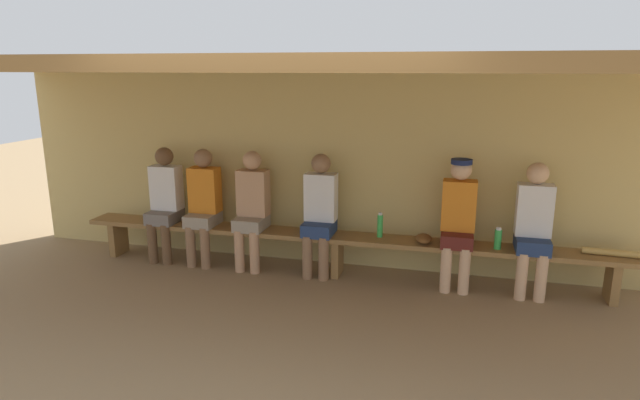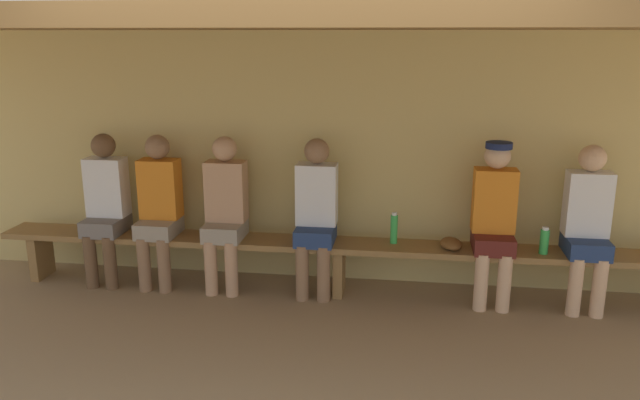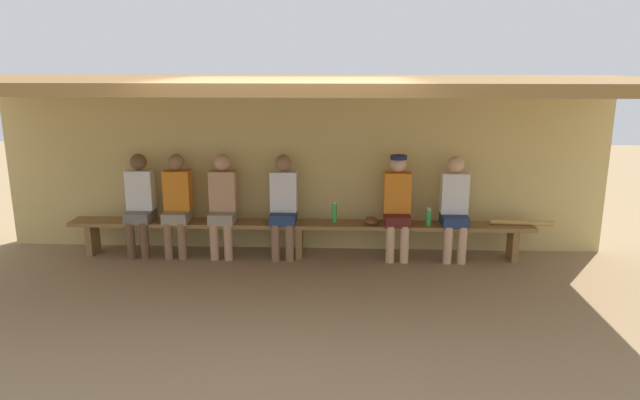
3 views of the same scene
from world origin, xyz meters
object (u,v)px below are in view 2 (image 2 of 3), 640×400
object	(u,v)px
player_middle	(316,211)
water_bottle_orange	(394,229)
player_leftmost	(494,216)
bench	(339,251)
player_in_white	(159,205)
water_bottle_blue	(544,241)
baseball_glove_tan	(451,244)
player_near_post	(225,207)
player_shirtless_tan	(588,221)
player_rightmost	(105,203)

from	to	relation	value
player_middle	water_bottle_orange	bearing A→B (deg)	3.84
player_leftmost	bench	bearing A→B (deg)	-179.84
player_in_white	bench	bearing A→B (deg)	-0.11
water_bottle_orange	player_middle	bearing A→B (deg)	-176.16
player_middle	water_bottle_orange	distance (m)	0.67
bench	water_bottle_orange	bearing A→B (deg)	5.92
water_bottle_blue	baseball_glove_tan	xyz separation A→B (m)	(-0.73, 0.01, -0.06)
player_near_post	baseball_glove_tan	distance (m)	1.93
player_shirtless_tan	player_in_white	world-z (taller)	same
player_leftmost	baseball_glove_tan	size ratio (longest dim) A/B	5.60
player_rightmost	water_bottle_orange	bearing A→B (deg)	0.99
player_rightmost	player_in_white	xyz separation A→B (m)	(0.49, 0.00, 0.00)
player_leftmost	player_near_post	world-z (taller)	player_leftmost
bench	water_bottle_orange	xyz separation A→B (m)	(0.45, 0.05, 0.20)
water_bottle_orange	water_bottle_blue	distance (m)	1.20
player_near_post	player_shirtless_tan	xyz separation A→B (m)	(2.97, 0.00, 0.00)
water_bottle_blue	baseball_glove_tan	size ratio (longest dim) A/B	0.93
water_bottle_blue	bench	bearing A→B (deg)	178.34
player_leftmost	baseball_glove_tan	distance (m)	0.41
player_rightmost	player_in_white	distance (m)	0.49
bench	player_rightmost	bearing A→B (deg)	179.92
bench	water_bottle_orange	size ratio (longest dim) A/B	22.34
player_leftmost	water_bottle_orange	bearing A→B (deg)	176.90
water_bottle_orange	water_bottle_blue	world-z (taller)	water_bottle_orange
bench	water_bottle_blue	size ratio (longest dim) A/B	26.85
player_in_white	baseball_glove_tan	bearing A→B (deg)	-0.84
player_middle	player_near_post	xyz separation A→B (m)	(-0.79, 0.00, 0.00)
player_rightmost	player_shirtless_tan	world-z (taller)	same
player_near_post	water_bottle_blue	world-z (taller)	player_near_post
player_middle	bench	bearing A→B (deg)	-0.87
player_in_white	water_bottle_blue	world-z (taller)	player_in_white
player_leftmost	water_bottle_blue	distance (m)	0.44
player_rightmost	bench	bearing A→B (deg)	-0.08
player_leftmost	water_bottle_blue	size ratio (longest dim) A/B	6.02
player_leftmost	player_in_white	distance (m)	2.85
bench	water_bottle_blue	xyz separation A→B (m)	(1.65, -0.05, 0.18)
player_near_post	player_in_white	xyz separation A→B (m)	(-0.60, 0.00, 0.00)
water_bottle_blue	baseball_glove_tan	world-z (taller)	water_bottle_blue
bench	player_middle	bearing A→B (deg)	179.13
player_near_post	player_rightmost	xyz separation A→B (m)	(-1.09, 0.00, 0.00)
water_bottle_blue	player_middle	bearing A→B (deg)	178.43
player_middle	player_in_white	xyz separation A→B (m)	(-1.39, 0.00, 0.00)
player_near_post	baseball_glove_tan	world-z (taller)	player_near_post
player_shirtless_tan	player_in_white	bearing A→B (deg)	180.00
player_in_white	water_bottle_orange	world-z (taller)	player_in_white
water_bottle_orange	player_near_post	bearing A→B (deg)	-178.26
water_bottle_blue	player_rightmost	bearing A→B (deg)	179.22
bench	baseball_glove_tan	distance (m)	0.93
player_leftmost	player_in_white	size ratio (longest dim) A/B	1.01
player_near_post	player_shirtless_tan	size ratio (longest dim) A/B	1.00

